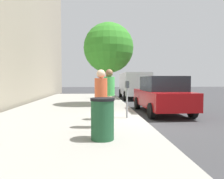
{
  "coord_description": "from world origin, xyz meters",
  "views": [
    {
      "loc": [
        -7.98,
        1.67,
        1.59
      ],
      "look_at": [
        0.58,
        1.11,
        1.2
      ],
      "focal_mm": 33.22,
      "sensor_mm": 36.0,
      "label": 1
    }
  ],
  "objects_px": {
    "parked_van_far": "(134,84)",
    "pedestrian_bystander": "(101,93)",
    "parking_meter": "(127,91)",
    "street_tree": "(109,48)",
    "pedestrian_at_meter": "(109,90)",
    "traffic_signal": "(110,68)",
    "parked_sedan_near": "(162,95)",
    "trash_bin": "(102,119)"
  },
  "relations": [
    {
      "from": "parked_van_far",
      "to": "trash_bin",
      "type": "xyz_separation_m",
      "value": [
        -12.58,
        2.93,
        -0.6
      ]
    },
    {
      "from": "parking_meter",
      "to": "parked_van_far",
      "type": "height_order",
      "value": "parked_van_far"
    },
    {
      "from": "street_tree",
      "to": "traffic_signal",
      "type": "xyz_separation_m",
      "value": [
        4.39,
        -0.31,
        -0.9
      ]
    },
    {
      "from": "street_tree",
      "to": "trash_bin",
      "type": "relative_size",
      "value": 4.77
    },
    {
      "from": "parking_meter",
      "to": "street_tree",
      "type": "relative_size",
      "value": 0.29
    },
    {
      "from": "parked_sedan_near",
      "to": "traffic_signal",
      "type": "relative_size",
      "value": 1.23
    },
    {
      "from": "parked_van_far",
      "to": "trash_bin",
      "type": "height_order",
      "value": "parked_van_far"
    },
    {
      "from": "pedestrian_at_meter",
      "to": "traffic_signal",
      "type": "height_order",
      "value": "traffic_signal"
    },
    {
      "from": "pedestrian_at_meter",
      "to": "traffic_signal",
      "type": "distance_m",
      "value": 9.29
    },
    {
      "from": "traffic_signal",
      "to": "parked_van_far",
      "type": "bearing_deg",
      "value": -67.77
    },
    {
      "from": "pedestrian_bystander",
      "to": "traffic_signal",
      "type": "bearing_deg",
      "value": 27.28
    },
    {
      "from": "parked_van_far",
      "to": "pedestrian_bystander",
      "type": "bearing_deg",
      "value": 165.39
    },
    {
      "from": "parking_meter",
      "to": "traffic_signal",
      "type": "xyz_separation_m",
      "value": [
        8.93,
        0.17,
        1.41
      ]
    },
    {
      "from": "parked_sedan_near",
      "to": "pedestrian_at_meter",
      "type": "bearing_deg",
      "value": 129.68
    },
    {
      "from": "parked_sedan_near",
      "to": "trash_bin",
      "type": "height_order",
      "value": "parked_sedan_near"
    },
    {
      "from": "pedestrian_at_meter",
      "to": "traffic_signal",
      "type": "xyz_separation_m",
      "value": [
        9.18,
        -0.52,
        1.33
      ]
    },
    {
      "from": "traffic_signal",
      "to": "pedestrian_bystander",
      "type": "bearing_deg",
      "value": 175.4
    },
    {
      "from": "pedestrian_at_meter",
      "to": "parking_meter",
      "type": "bearing_deg",
      "value": 16.0
    },
    {
      "from": "parked_sedan_near",
      "to": "street_tree",
      "type": "relative_size",
      "value": 0.92
    },
    {
      "from": "traffic_signal",
      "to": "trash_bin",
      "type": "distance_m",
      "value": 11.9
    },
    {
      "from": "pedestrian_at_meter",
      "to": "traffic_signal",
      "type": "relative_size",
      "value": 0.51
    },
    {
      "from": "pedestrian_at_meter",
      "to": "street_tree",
      "type": "bearing_deg",
      "value": 83.87
    },
    {
      "from": "pedestrian_at_meter",
      "to": "pedestrian_bystander",
      "type": "relative_size",
      "value": 1.04
    },
    {
      "from": "parking_meter",
      "to": "street_tree",
      "type": "bearing_deg",
      "value": 5.98
    },
    {
      "from": "parked_van_far",
      "to": "traffic_signal",
      "type": "distance_m",
      "value": 2.63
    },
    {
      "from": "pedestrian_at_meter",
      "to": "street_tree",
      "type": "distance_m",
      "value": 5.29
    },
    {
      "from": "parked_sedan_near",
      "to": "parked_van_far",
      "type": "xyz_separation_m",
      "value": [
        7.86,
        0.0,
        0.36
      ]
    },
    {
      "from": "parked_van_far",
      "to": "trash_bin",
      "type": "distance_m",
      "value": 12.93
    },
    {
      "from": "parked_sedan_near",
      "to": "parked_van_far",
      "type": "bearing_deg",
      "value": 0.01
    },
    {
      "from": "parked_sedan_near",
      "to": "parking_meter",
      "type": "bearing_deg",
      "value": 134.95
    },
    {
      "from": "pedestrian_bystander",
      "to": "parked_van_far",
      "type": "bearing_deg",
      "value": 17.27
    },
    {
      "from": "parked_sedan_near",
      "to": "street_tree",
      "type": "distance_m",
      "value": 4.4
    },
    {
      "from": "parking_meter",
      "to": "trash_bin",
      "type": "height_order",
      "value": "parking_meter"
    },
    {
      "from": "pedestrian_at_meter",
      "to": "street_tree",
      "type": "xyz_separation_m",
      "value": [
        4.79,
        -0.21,
        2.23
      ]
    },
    {
      "from": "parking_meter",
      "to": "pedestrian_at_meter",
      "type": "relative_size",
      "value": 0.77
    },
    {
      "from": "parked_sedan_near",
      "to": "traffic_signal",
      "type": "distance_m",
      "value": 7.5
    },
    {
      "from": "parking_meter",
      "to": "parked_van_far",
      "type": "bearing_deg",
      "value": -11.21
    },
    {
      "from": "parked_sedan_near",
      "to": "street_tree",
      "type": "xyz_separation_m",
      "value": [
        2.61,
        2.42,
        2.58
      ]
    },
    {
      "from": "parked_van_far",
      "to": "traffic_signal",
      "type": "xyz_separation_m",
      "value": [
        -0.86,
        2.11,
        1.32
      ]
    },
    {
      "from": "pedestrian_at_meter",
      "to": "parked_van_far",
      "type": "height_order",
      "value": "parked_van_far"
    },
    {
      "from": "pedestrian_bystander",
      "to": "parked_sedan_near",
      "type": "height_order",
      "value": "pedestrian_bystander"
    },
    {
      "from": "parking_meter",
      "to": "parked_sedan_near",
      "type": "distance_m",
      "value": 2.76
    }
  ]
}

